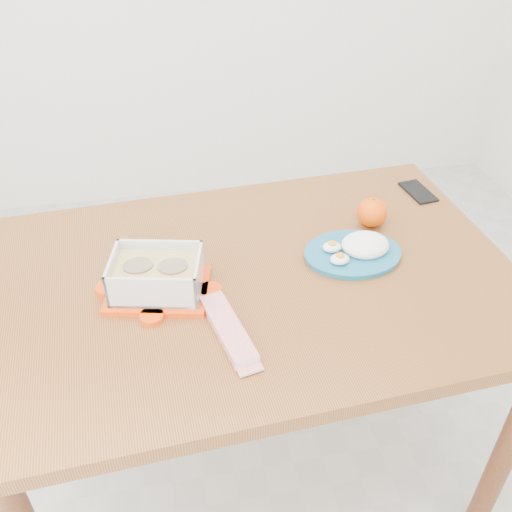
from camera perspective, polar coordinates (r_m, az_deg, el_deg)
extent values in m
plane|color=#B7B7B2|center=(1.93, -2.27, -20.78)|extent=(3.50, 3.50, 0.00)
cube|color=brown|center=(1.42, 0.00, -2.56)|extent=(1.34, 0.94, 0.04)
cylinder|color=brown|center=(1.69, 23.99, -16.83)|extent=(0.06, 0.06, 0.71)
cylinder|color=brown|center=(1.94, -19.94, -6.89)|extent=(0.06, 0.06, 0.71)
cylinder|color=brown|center=(2.10, 13.00, -1.50)|extent=(0.06, 0.06, 0.71)
cube|color=#FF4307|center=(1.37, -9.72, -3.34)|extent=(0.27, 0.22, 0.01)
cube|color=silver|center=(1.34, -9.94, -1.72)|extent=(0.23, 0.19, 0.09)
cube|color=tan|center=(1.35, -9.90, -1.99)|extent=(0.22, 0.17, 0.06)
cylinder|color=#857657|center=(1.34, -11.67, -1.28)|extent=(0.08, 0.08, 0.03)
cylinder|color=#857657|center=(1.33, -8.30, -1.36)|extent=(0.08, 0.08, 0.03)
sphere|color=#F84904|center=(1.59, 11.54, 4.29)|extent=(0.08, 0.08, 0.08)
cylinder|color=#186384|center=(1.48, 9.63, 0.18)|extent=(0.25, 0.25, 0.02)
ellipsoid|color=white|center=(1.48, 10.92, 1.46)|extent=(0.12, 0.11, 0.05)
ellipsoid|color=white|center=(1.47, 7.61, 0.90)|extent=(0.05, 0.04, 0.02)
ellipsoid|color=white|center=(1.43, 8.37, -0.31)|extent=(0.05, 0.04, 0.02)
cube|color=red|center=(1.26, -2.83, -7.22)|extent=(0.10, 0.23, 0.02)
cube|color=black|center=(1.79, 15.91, 6.19)|extent=(0.08, 0.14, 0.01)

